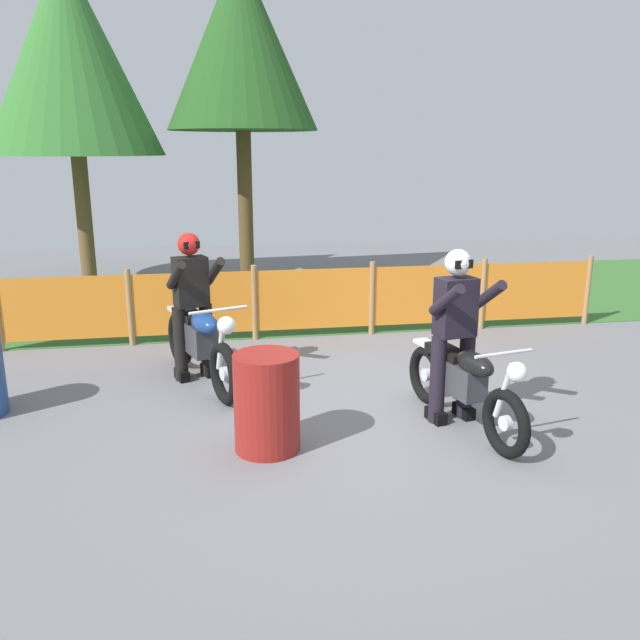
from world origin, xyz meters
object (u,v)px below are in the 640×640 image
oil_drum (267,402)px  motorcycle_lead (200,342)px  rider_lead (191,298)px  rider_trailing (455,330)px  motorcycle_trailing (464,383)px

oil_drum → motorcycle_lead: bearing=108.0°
motorcycle_lead → rider_lead: (-0.08, 0.22, 0.46)m
rider_trailing → oil_drum: 1.93m
motorcycle_trailing → rider_trailing: bearing=-179.4°
motorcycle_lead → oil_drum: motorcycle_lead is taller
rider_trailing → motorcycle_trailing: bearing=0.6°
motorcycle_trailing → rider_lead: 3.19m
motorcycle_lead → motorcycle_trailing: motorcycle_lead is taller
motorcycle_trailing → oil_drum: motorcycle_trailing is taller
rider_trailing → oil_drum: (-1.84, -0.34, -0.48)m
motorcycle_trailing → oil_drum: 1.88m
motorcycle_lead → rider_trailing: bearing=38.7°
rider_lead → rider_trailing: size_ratio=1.00×
rider_lead → rider_trailing: bearing=36.0°
rider_lead → oil_drum: (0.67, -2.02, -0.51)m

